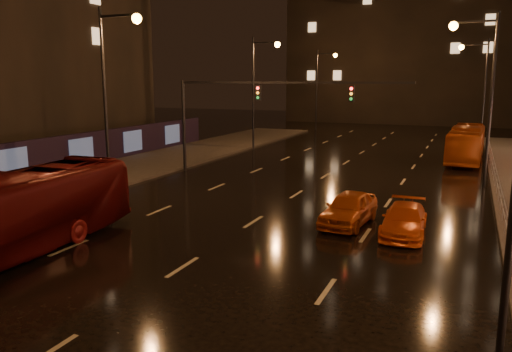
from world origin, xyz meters
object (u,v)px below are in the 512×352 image
Objects in this scene: taxi_near at (349,208)px; taxi_far at (404,220)px; bus_red at (7,216)px; bus_curb at (466,144)px.

taxi_near reaches higher than taxi_far.
taxi_far is (12.56, 8.38, -0.94)m from bus_red.
bus_curb is 21.62m from taxi_far.
bus_curb is at bearing 82.44° from taxi_far.
taxi_far is at bearing 30.92° from bus_red.
bus_red reaches higher than taxi_far.
bus_curb is 2.39× the size of taxi_far.
bus_curb reaches higher than taxi_far.
taxi_far is at bearing -6.80° from taxi_near.
bus_red is at bearing -133.59° from taxi_near.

